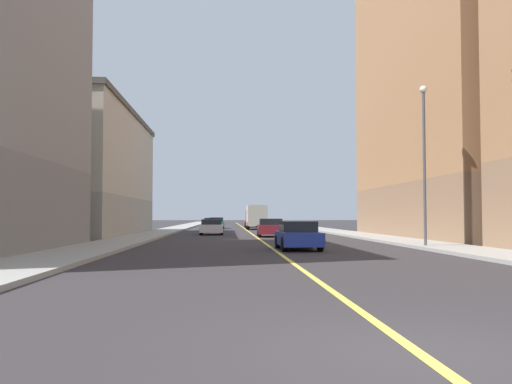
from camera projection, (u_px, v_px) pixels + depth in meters
The scene contains 14 objects.
ground_plane at pixel (421, 355), 6.12m from camera, with size 400.00×400.00×0.00m, color #312D2F.
sidewalk_left at pixel (329, 231), 55.45m from camera, with size 2.97×168.00×0.15m, color #9E9B93.
sidewalk_right at pixel (166, 231), 54.56m from camera, with size 2.97×168.00×0.15m, color #9E9B93.
lane_center_stripe at pixel (248, 231), 55.00m from camera, with size 0.16×154.00×0.01m, color #E5D14C.
building_left_mid at pixel (466, 78), 39.36m from camera, with size 11.00×22.82×23.07m.
building_right_midblock at pixel (67, 173), 44.05m from camera, with size 11.00×22.65×10.09m.
street_lamp_left_near at pixel (424, 149), 26.40m from camera, with size 0.36×0.36×7.78m.
car_blue at pixel (298, 236), 25.18m from camera, with size 1.89×4.04×1.33m.
car_maroon at pixel (271, 228), 41.02m from camera, with size 2.02×3.96×1.37m.
car_red at pixel (251, 222), 75.31m from camera, with size 1.79×3.98×1.40m.
car_teal at pixel (217, 223), 68.41m from camera, with size 1.93×4.02×1.39m.
car_green at pixel (212, 224), 57.40m from camera, with size 1.87×4.59×1.37m.
car_white at pixel (212, 227), 45.50m from camera, with size 1.98×4.19×1.29m.
box_truck at pixel (256, 216), 63.43m from camera, with size 2.31×7.37×2.78m.
Camera 1 is at (-2.19, -6.09, 1.57)m, focal length 38.14 mm.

